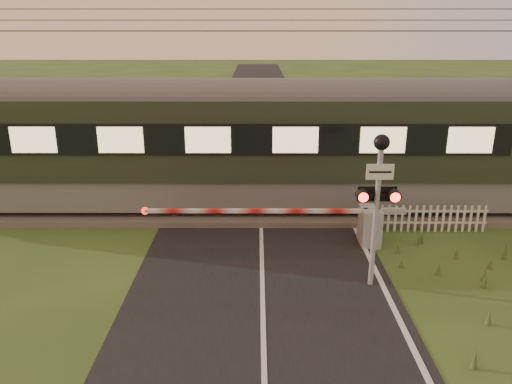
{
  "coord_description": "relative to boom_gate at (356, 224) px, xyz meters",
  "views": [
    {
      "loc": [
        -0.13,
        -8.7,
        5.66
      ],
      "look_at": [
        -0.15,
        3.2,
        1.67
      ],
      "focal_mm": 35.0,
      "sensor_mm": 36.0,
      "label": 1
    }
  ],
  "objects": [
    {
      "name": "road",
      "position": [
        -2.52,
        -4.0,
        -0.57
      ],
      "size": [
        6.0,
        140.0,
        0.03
      ],
      "color": "black",
      "rests_on": "ground"
    },
    {
      "name": "crossing_signal",
      "position": [
        -0.06,
        -2.27,
        1.83
      ],
      "size": [
        0.89,
        0.36,
        3.51
      ],
      "color": "gray",
      "rests_on": "ground"
    },
    {
      "name": "picket_fence",
      "position": [
        2.28,
        0.83,
        -0.18
      ],
      "size": [
        3.33,
        0.07,
        0.8
      ],
      "color": "silver",
      "rests_on": "ground"
    },
    {
      "name": "overhead_wires",
      "position": [
        -2.54,
        2.73,
        5.14
      ],
      "size": [
        120.0,
        0.62,
        0.62
      ],
      "color": "black",
      "rests_on": "ground"
    },
    {
      "name": "ground",
      "position": [
        -2.54,
        -3.77,
        -0.58
      ],
      "size": [
        160.0,
        160.0,
        0.0
      ],
      "primitive_type": "plane",
      "color": "#304C1D",
      "rests_on": "ground"
    },
    {
      "name": "boom_gate",
      "position": [
        0.0,
        0.0,
        0.0
      ],
      "size": [
        7.07,
        0.79,
        1.05
      ],
      "color": "gray",
      "rests_on": "ground"
    },
    {
      "name": "track_bed",
      "position": [
        -2.54,
        2.73,
        -0.52
      ],
      "size": [
        140.0,
        3.4,
        0.39
      ],
      "color": "#47423D",
      "rests_on": "ground"
    }
  ]
}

